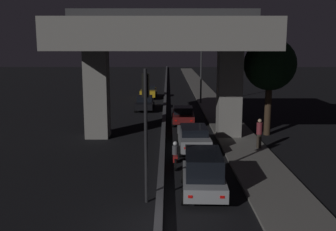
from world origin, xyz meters
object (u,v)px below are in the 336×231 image
at_px(car_dark_red_third, 183,115).
at_px(traffic_light_left_of_median, 145,113).
at_px(street_lamp, 199,57).
at_px(car_taxi_yellow_second_oncoming, 148,92).
at_px(car_silver_lead, 203,172).
at_px(motorcycle_red_filtering_near, 175,156).
at_px(car_silver_second, 193,137).
at_px(pedestrian_on_sidewalk, 259,133).
at_px(car_black_lead_oncoming, 144,103).

bearing_deg(car_dark_red_third, traffic_light_left_of_median, 173.62).
bearing_deg(street_lamp, car_taxi_yellow_second_oncoming, 140.56).
height_order(car_silver_lead, motorcycle_red_filtering_near, car_silver_lead).
bearing_deg(car_silver_lead, car_dark_red_third, 2.93).
bearing_deg(traffic_light_left_of_median, car_silver_second, 73.05).
distance_m(motorcycle_red_filtering_near, pedestrian_on_sidewalk, 6.29).
distance_m(traffic_light_left_of_median, car_silver_lead, 3.85).
height_order(traffic_light_left_of_median, pedestrian_on_sidewalk, traffic_light_left_of_median).
xyz_separation_m(motorcycle_red_filtering_near, pedestrian_on_sidewalk, (5.26, 3.42, 0.46)).
bearing_deg(car_silver_lead, car_black_lead_oncoming, 11.73).
relative_size(street_lamp, car_dark_red_third, 2.14).
bearing_deg(car_black_lead_oncoming, traffic_light_left_of_median, 3.38).
relative_size(motorcycle_red_filtering_near, pedestrian_on_sidewalk, 1.06).
height_order(car_silver_second, motorcycle_red_filtering_near, car_silver_second).
bearing_deg(car_taxi_yellow_second_oncoming, pedestrian_on_sidewalk, 19.57).
xyz_separation_m(traffic_light_left_of_median, car_silver_second, (2.46, 8.08, -2.96)).
xyz_separation_m(car_black_lead_oncoming, motorcycle_red_filtering_near, (2.71, -18.44, -0.11)).
relative_size(car_silver_lead, pedestrian_on_sidewalk, 2.20).
bearing_deg(motorcycle_red_filtering_near, car_silver_second, -19.08).
height_order(traffic_light_left_of_median, motorcycle_red_filtering_near, traffic_light_left_of_median).
height_order(car_silver_lead, car_taxi_yellow_second_oncoming, car_silver_lead).
bearing_deg(car_silver_second, traffic_light_left_of_median, 161.98).
xyz_separation_m(traffic_light_left_of_median, car_silver_lead, (2.45, 0.97, -2.81)).
distance_m(traffic_light_left_of_median, car_silver_second, 8.95).
xyz_separation_m(car_taxi_yellow_second_oncoming, pedestrian_on_sidewalk, (8.03, -23.66, 0.26)).
bearing_deg(motorcycle_red_filtering_near, car_taxi_yellow_second_oncoming, 5.97).
height_order(traffic_light_left_of_median, car_taxi_yellow_second_oncoming, traffic_light_left_of_median).
bearing_deg(car_silver_lead, car_silver_second, 1.68).
distance_m(car_silver_second, car_black_lead_oncoming, 15.53).
bearing_deg(car_black_lead_oncoming, pedestrian_on_sidewalk, 27.81).
relative_size(car_silver_lead, car_silver_second, 0.85).
distance_m(street_lamp, car_silver_second, 19.54).
distance_m(car_black_lead_oncoming, motorcycle_red_filtering_near, 18.63).
distance_m(car_taxi_yellow_second_oncoming, motorcycle_red_filtering_near, 27.23).
bearing_deg(car_taxi_yellow_second_oncoming, motorcycle_red_filtering_near, 6.65).
bearing_deg(car_silver_lead, street_lamp, -2.12).
distance_m(car_silver_second, motorcycle_red_filtering_near, 3.61).
bearing_deg(street_lamp, pedestrian_on_sidewalk, -83.06).
relative_size(car_silver_lead, car_taxi_yellow_second_oncoming, 0.99).
bearing_deg(car_silver_second, car_dark_red_third, 1.17).
xyz_separation_m(traffic_light_left_of_median, car_taxi_yellow_second_oncoming, (-1.48, 31.77, -2.96)).
height_order(car_silver_second, car_taxi_yellow_second_oncoming, car_taxi_yellow_second_oncoming).
height_order(car_silver_lead, car_dark_red_third, car_silver_lead).
relative_size(car_silver_second, car_black_lead_oncoming, 1.10).
relative_size(traffic_light_left_of_median, car_silver_second, 1.16).
bearing_deg(motorcycle_red_filtering_near, pedestrian_on_sidewalk, -56.84).
bearing_deg(car_silver_second, car_taxi_yellow_second_oncoming, 8.40).
bearing_deg(street_lamp, car_dark_red_third, -100.88).
bearing_deg(car_silver_second, street_lamp, -6.39).
bearing_deg(traffic_light_left_of_median, car_silver_lead, 21.55).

